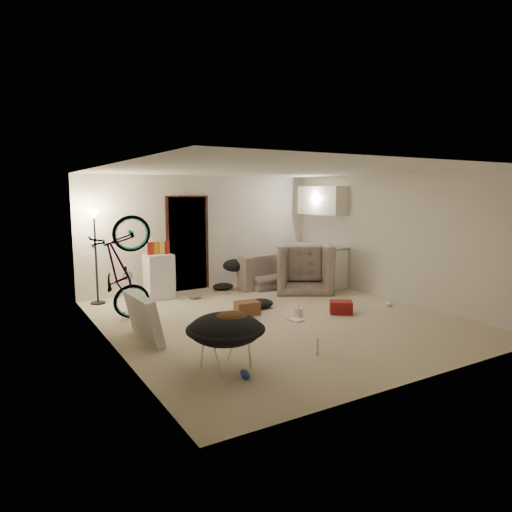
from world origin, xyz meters
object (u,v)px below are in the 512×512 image
tv_box (144,318)px  bicycle (122,293)px  mini_fridge (159,276)px  juicer (299,311)px  saucer_chair (226,336)px  kitchen_counter (317,265)px  floor_lamp (95,237)px  sofa (271,273)px  drink_case_a (247,308)px  armchair (302,272)px  drink_case_b (341,307)px

tv_box → bicycle: bearing=87.0°
mini_fridge → juicer: mini_fridge is taller
bicycle → saucer_chair: size_ratio=1.86×
tv_box → kitchen_counter: bearing=19.8°
mini_fridge → saucer_chair: 4.13m
floor_lamp → mini_fridge: (1.20, -0.10, -0.86)m
sofa → drink_case_a: bearing=44.3°
floor_lamp → sofa: (3.86, -0.20, -1.03)m
bicycle → tv_box: bicycle is taller
armchair → drink_case_b: size_ratio=3.07×
bicycle → mini_fridge: (1.10, 1.37, -0.03)m
mini_fridge → drink_case_a: bearing=-65.5°
mini_fridge → juicer: bearing=-56.9°
armchair → bicycle: 4.13m
kitchen_counter → drink_case_b: (-1.27, -2.32, -0.33)m
bicycle → drink_case_a: 2.14m
sofa → drink_case_a: (-1.77, -1.97, -0.16)m
mini_fridge → juicer: (1.62, -2.61, -0.36)m
bicycle → mini_fridge: bearing=-33.5°
kitchen_counter → drink_case_b: 2.67m
bicycle → mini_fridge: bicycle is taller
saucer_chair → drink_case_b: saucer_chair is taller
saucer_chair → drink_case_a: saucer_chair is taller
bicycle → drink_case_b: size_ratio=4.66×
drink_case_a → kitchen_counter: bearing=37.4°
mini_fridge → drink_case_a: (0.89, -2.07, -0.33)m
floor_lamp → drink_case_b: size_ratio=4.68×
saucer_chair → mini_fridge: bearing=82.2°
sofa → drink_case_a: sofa is taller
armchair → drink_case_a: armchair is taller
floor_lamp → armchair: (4.20, -0.93, -0.92)m
armchair → drink_case_a: size_ratio=2.88×
mini_fridge → bicycle: bearing=-127.5°
drink_case_a → juicer: (0.73, -0.53, -0.03)m
juicer → floor_lamp: bearing=136.1°
saucer_chair → juicer: 2.66m
kitchen_counter → drink_case_b: size_ratio=3.88×
sofa → saucer_chair: size_ratio=1.99×
tv_box → juicer: bearing=-4.5°
saucer_chair → juicer: size_ratio=4.65×
sofa → drink_case_b: bearing=79.9°
tv_box → drink_case_b: bearing=-8.5°
floor_lamp → drink_case_a: (2.09, -2.17, -1.19)m
sofa → drink_case_b: sofa is taller
saucer_chair → drink_case_a: (1.45, 2.02, -0.29)m
saucer_chair → tv_box: bearing=109.1°
drink_case_a → juicer: bearing=-28.0°
kitchen_counter → bicycle: bicycle is taller
bicycle → saucer_chair: bicycle is taller
bicycle → mini_fridge: 1.76m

